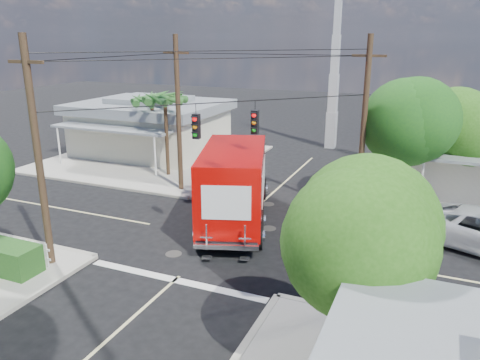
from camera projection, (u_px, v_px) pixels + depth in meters
The scene contains 14 objects.
ground at pixel (223, 237), 21.54m from camera, with size 120.00×120.00×0.00m, color black.
sidewalk_ne at pixel (473, 195), 27.01m from camera, with size 14.12×14.12×0.14m.
sidewalk_nw at pixel (153, 159), 35.17m from camera, with size 14.12×14.12×0.14m.
road_markings at pixel (209, 250), 20.25m from camera, with size 32.00×32.00×0.01m.
building_nw at pixel (151, 126), 36.35m from camera, with size 10.80×10.20×4.30m.
radio_tower at pixel (334, 79), 37.28m from camera, with size 0.80×0.80×17.00m.
tree_ne_front at pixel (410, 122), 23.38m from camera, with size 4.21×4.14×6.66m.
tree_ne_back at pixel (464, 130), 24.51m from camera, with size 3.77×3.66×5.82m.
tree_se at pixel (356, 244), 11.36m from camera, with size 3.67×3.54×5.62m.
palm_nw_front at pixel (165, 100), 29.47m from camera, with size 3.01×3.08×5.59m.
palm_nw_back at pixel (152, 101), 31.65m from camera, with size 3.01×3.08×5.19m.
utility_poles at pixel (206, 129), 22.17m from camera, with size 12.00×10.68×9.00m.
vending_boxes at pixel (386, 200), 24.35m from camera, with size 1.90×0.50×1.10m.
delivery_truck at pixel (235, 184), 22.81m from camera, with size 5.42×9.40×3.91m.
Camera 1 is at (8.50, -17.92, 8.86)m, focal length 35.00 mm.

